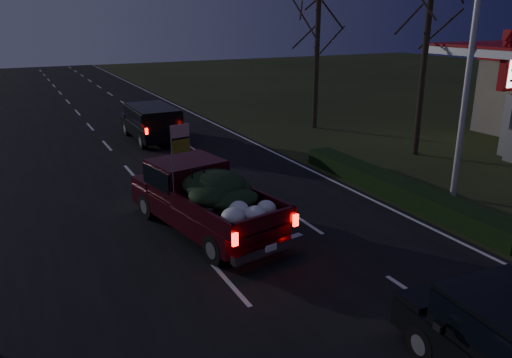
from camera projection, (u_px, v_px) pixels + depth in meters
name	position (u px, v px, depth m)	size (l,w,h in m)	color
ground	(230.00, 285.00, 11.90)	(120.00, 120.00, 0.00)	black
road_asphalt	(230.00, 284.00, 11.90)	(14.00, 120.00, 0.02)	black
hedge_row	(397.00, 188.00, 17.69)	(1.00, 10.00, 0.60)	black
light_pole	(473.00, 37.00, 15.96)	(0.50, 0.90, 9.16)	silver
bare_tree_mid	(429.00, 10.00, 21.22)	(3.60, 3.60, 8.50)	black
bare_tree_far	(318.00, 33.00, 27.08)	(3.60, 3.60, 7.00)	black
pickup_truck	(204.00, 195.00, 14.66)	(3.14, 5.91, 2.94)	#380710
lead_suv	(152.00, 120.00, 25.41)	(2.12, 5.02, 1.44)	black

